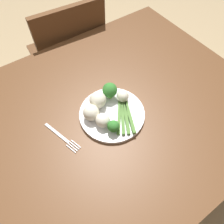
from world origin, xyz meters
name	(u,v)px	position (x,y,z in m)	size (l,w,h in m)	color
ground_plane	(114,171)	(0.00, 0.00, -0.01)	(6.00, 6.00, 0.02)	tan
dining_table	(115,121)	(0.00, 0.00, 0.62)	(1.12, 0.93, 0.73)	brown
chair	(70,57)	(-0.09, -0.60, 0.50)	(0.43, 0.43, 0.87)	brown
plate	(112,114)	(0.04, 0.03, 0.74)	(0.24, 0.24, 0.01)	white
asparagus_bundle	(124,116)	(0.01, 0.07, 0.75)	(0.12, 0.15, 0.01)	#47752D
broccoli_front	(109,91)	(0.00, -0.04, 0.79)	(0.06, 0.06, 0.07)	#609E3D
broccoli_right	(113,126)	(0.08, 0.09, 0.78)	(0.04, 0.04, 0.05)	#609E3D
cauliflower_back	(103,120)	(0.09, 0.05, 0.77)	(0.05, 0.05, 0.05)	white
cauliflower_near_fork	(98,100)	(0.06, -0.03, 0.78)	(0.06, 0.06, 0.06)	silver
cauliflower_edge	(91,113)	(0.11, 0.00, 0.78)	(0.06, 0.06, 0.06)	silver
cauliflower_near_center	(123,96)	(-0.03, 0.00, 0.77)	(0.05, 0.05, 0.05)	silver
fork	(62,137)	(0.24, 0.00, 0.73)	(0.06, 0.16, 0.00)	silver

